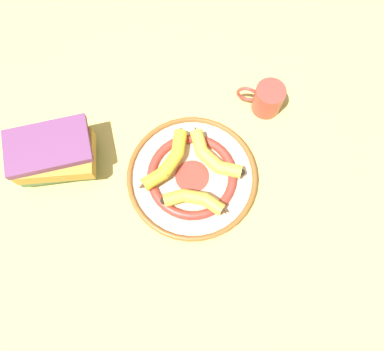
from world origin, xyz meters
name	(u,v)px	position (x,y,z in m)	size (l,w,h in m)	color
ground_plane	(185,178)	(0.00, 0.00, 0.00)	(2.80, 2.80, 0.00)	#E5CC6B
decorative_bowl	(192,178)	(-0.02, 0.00, 0.02)	(0.34, 0.34, 0.03)	beige
banana_a	(168,162)	(0.04, -0.02, 0.05)	(0.12, 0.18, 0.03)	yellow
banana_b	(212,156)	(-0.06, -0.05, 0.05)	(0.14, 0.14, 0.03)	yellow
banana_c	(195,200)	(-0.03, 0.07, 0.05)	(0.17, 0.07, 0.03)	gold
book_stack	(54,156)	(0.33, -0.02, 0.06)	(0.23, 0.18, 0.11)	#4C754C
coffee_mug	(267,99)	(-0.20, -0.22, 0.04)	(0.13, 0.08, 0.09)	#B24238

